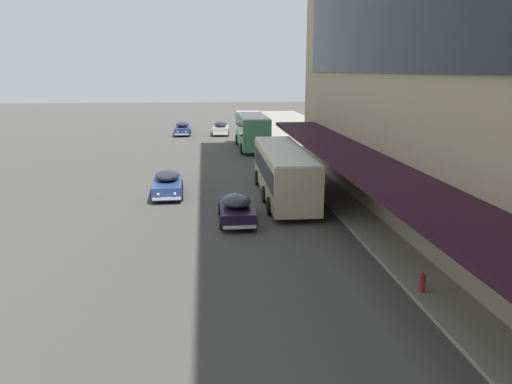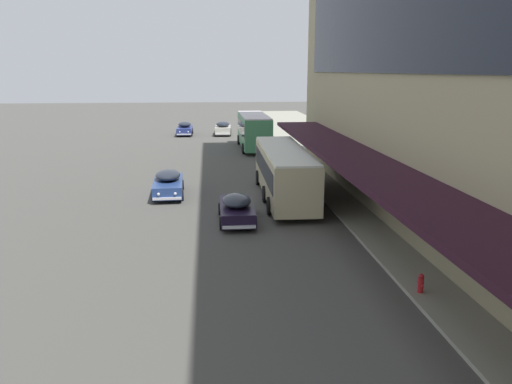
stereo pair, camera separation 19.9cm
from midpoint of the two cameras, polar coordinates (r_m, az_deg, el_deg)
name	(u,v)px [view 2 (the right image)]	position (r m, az deg, el deg)	size (l,w,h in m)	color
transit_bus_kerbside_front	(284,170)	(30.45, 3.40, 2.53)	(2.88, 11.43, 3.09)	tan
transit_bus_kerbside_rear	(254,129)	(49.97, -0.13, 7.17)	(2.89, 9.63, 3.42)	#438C5C
sedan_second_mid	(237,208)	(25.91, -2.02, -1.85)	(1.84, 4.48, 1.47)	black
sedan_lead_mid	(223,128)	(61.18, -3.70, 7.27)	(2.13, 4.32, 1.65)	beige
sedan_trailing_mid	(168,183)	(31.91, -9.83, 1.01)	(2.04, 4.88, 1.56)	navy
sedan_lead_near	(185,128)	(61.70, -8.05, 7.20)	(1.93, 4.73, 1.60)	navy
fire_hydrant	(421,283)	(18.57, 18.61, -9.85)	(0.20, 0.40, 0.70)	red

